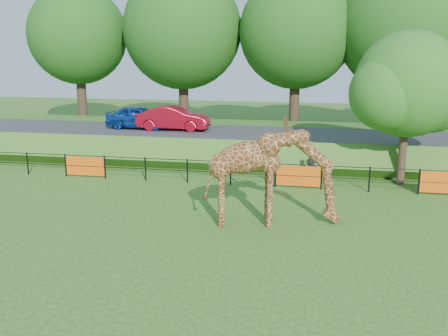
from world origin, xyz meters
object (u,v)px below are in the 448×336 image
(car_red, at_px, (173,118))
(tree_east, at_px, (410,88))
(visitor, at_px, (311,168))
(giraffe, at_px, (273,178))
(car_blue, at_px, (139,117))

(car_red, height_order, tree_east, tree_east)
(visitor, height_order, tree_east, tree_east)
(giraffe, xyz_separation_m, car_blue, (-8.89, 11.05, 0.40))
(giraffe, xyz_separation_m, visitor, (1.16, 5.92, -0.98))
(giraffe, relative_size, visitor, 3.36)
(giraffe, bearing_deg, car_red, 109.42)
(visitor, bearing_deg, tree_east, -149.67)
(car_blue, relative_size, visitor, 2.76)
(car_blue, bearing_deg, car_red, -90.67)
(giraffe, relative_size, car_red, 1.14)
(car_blue, bearing_deg, giraffe, -138.14)
(visitor, distance_m, tree_east, 5.47)
(giraffe, distance_m, car_red, 12.85)
(tree_east, bearing_deg, visitor, -171.97)
(car_blue, distance_m, car_red, 2.12)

